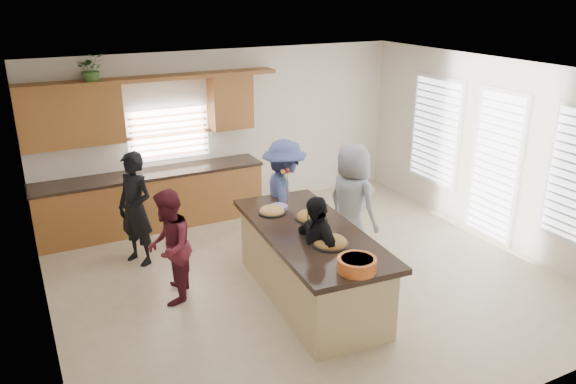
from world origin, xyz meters
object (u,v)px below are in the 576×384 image
salad_bowl (357,264)px  woman_left_back (136,209)px  woman_right_back (285,198)px  island (310,266)px  woman_left_mid (169,247)px  woman_left_front (316,256)px  woman_right_front (352,204)px

salad_bowl → woman_left_back: (-1.63, 3.14, -0.21)m
salad_bowl → woman_right_back: (0.38, 2.47, -0.16)m
island → woman_right_back: woman_right_back is taller
island → woman_right_back: size_ratio=1.60×
woman_left_mid → woman_right_back: size_ratio=0.85×
woman_right_back → salad_bowl: bearing=-174.7°
salad_bowl → woman_left_mid: bearing=128.3°
salad_bowl → woman_left_front: 0.87m
salad_bowl → woman_left_front: size_ratio=0.28×
island → salad_bowl: salad_bowl is taller
woman_left_back → woman_left_front: bearing=4.8°
woman_left_back → salad_bowl: bearing=-2.5°
woman_right_back → woman_left_mid: bearing=120.9°
island → salad_bowl: (-0.08, -1.15, 0.58)m
woman_right_front → woman_left_front: bearing=118.7°
island → woman_left_mid: size_ratio=1.88×
salad_bowl → island: bearing=85.9°
woman_left_back → woman_right_front: size_ratio=0.94×
woman_left_front → island: bearing=155.5°
woman_left_front → woman_right_back: 1.70m
woman_right_front → woman_left_back: bearing=52.1°
woman_left_mid → salad_bowl: bearing=60.9°
woman_right_front → island: bearing=110.4°
woman_left_back → woman_right_back: woman_right_back is taller
island → woman_right_front: 1.30m
woman_right_back → woman_right_front: size_ratio=0.99×
island → woman_left_back: (-1.72, 1.99, 0.37)m
woman_left_mid → woman_left_front: size_ratio=0.97×
woman_left_front → woman_right_back: bearing=159.8°
woman_left_back → woman_left_mid: (0.13, -1.24, -0.09)m
woman_left_mid → woman_right_back: (1.89, 0.57, 0.13)m
woman_left_front → woman_right_front: (1.14, 0.98, 0.12)m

